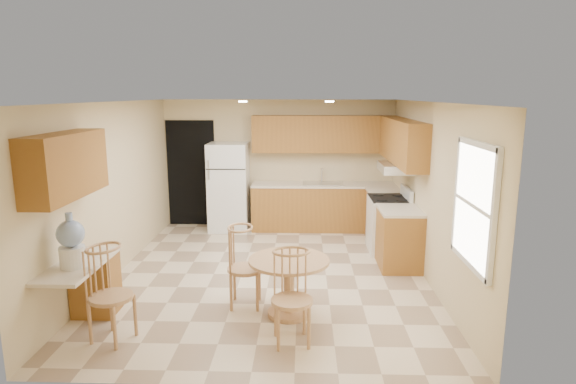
{
  "coord_description": "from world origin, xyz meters",
  "views": [
    {
      "loc": [
        0.48,
        -6.67,
        2.61
      ],
      "look_at": [
        0.26,
        0.3,
        1.18
      ],
      "focal_mm": 30.0,
      "sensor_mm": 36.0,
      "label": 1
    }
  ],
  "objects_px": {
    "dining_table": "(289,279)",
    "chair_desk": "(106,289)",
    "stove": "(389,224)",
    "refrigerator": "(229,187)",
    "chair_table_b": "(292,292)",
    "water_crock": "(71,243)",
    "chair_table_a": "(244,261)"
  },
  "relations": [
    {
      "from": "stove",
      "to": "water_crock",
      "type": "xyz_separation_m",
      "value": [
        -3.92,
        -2.99,
        0.57
      ]
    },
    {
      "from": "chair_table_a",
      "to": "water_crock",
      "type": "bearing_deg",
      "value": -70.18
    },
    {
      "from": "stove",
      "to": "chair_table_b",
      "type": "height_order",
      "value": "stove"
    },
    {
      "from": "refrigerator",
      "to": "chair_table_b",
      "type": "relative_size",
      "value": 1.69
    },
    {
      "from": "stove",
      "to": "dining_table",
      "type": "bearing_deg",
      "value": -122.84
    },
    {
      "from": "dining_table",
      "to": "chair_desk",
      "type": "height_order",
      "value": "chair_desk"
    },
    {
      "from": "dining_table",
      "to": "chair_table_b",
      "type": "relative_size",
      "value": 0.95
    },
    {
      "from": "refrigerator",
      "to": "chair_table_b",
      "type": "xyz_separation_m",
      "value": [
        1.32,
        -4.45,
        -0.23
      ]
    },
    {
      "from": "dining_table",
      "to": "chair_table_a",
      "type": "bearing_deg",
      "value": 164.42
    },
    {
      "from": "stove",
      "to": "dining_table",
      "type": "xyz_separation_m",
      "value": [
        -1.6,
        -2.48,
        -0.01
      ]
    },
    {
      "from": "refrigerator",
      "to": "chair_table_a",
      "type": "relative_size",
      "value": 1.67
    },
    {
      "from": "stove",
      "to": "dining_table",
      "type": "height_order",
      "value": "stove"
    },
    {
      "from": "chair_desk",
      "to": "water_crock",
      "type": "xyz_separation_m",
      "value": [
        -0.45,
        0.24,
        0.41
      ]
    },
    {
      "from": "chair_table_a",
      "to": "water_crock",
      "type": "distance_m",
      "value": 1.94
    },
    {
      "from": "dining_table",
      "to": "chair_desk",
      "type": "xyz_separation_m",
      "value": [
        -1.87,
        -0.75,
        0.17
      ]
    },
    {
      "from": "chair_table_a",
      "to": "chair_desk",
      "type": "relative_size",
      "value": 0.98
    },
    {
      "from": "chair_table_a",
      "to": "chair_table_b",
      "type": "relative_size",
      "value": 1.01
    },
    {
      "from": "refrigerator",
      "to": "water_crock",
      "type": "relative_size",
      "value": 2.8
    },
    {
      "from": "chair_table_a",
      "to": "chair_table_b",
      "type": "bearing_deg",
      "value": 33.17
    },
    {
      "from": "refrigerator",
      "to": "dining_table",
      "type": "height_order",
      "value": "refrigerator"
    },
    {
      "from": "chair_table_a",
      "to": "chair_table_b",
      "type": "height_order",
      "value": "chair_table_a"
    },
    {
      "from": "dining_table",
      "to": "chair_desk",
      "type": "distance_m",
      "value": 2.02
    },
    {
      "from": "stove",
      "to": "chair_table_a",
      "type": "xyz_separation_m",
      "value": [
        -2.15,
        -2.33,
        0.15
      ]
    },
    {
      "from": "chair_table_b",
      "to": "chair_desk",
      "type": "bearing_deg",
      "value": -8.21
    },
    {
      "from": "refrigerator",
      "to": "chair_table_a",
      "type": "height_order",
      "value": "refrigerator"
    },
    {
      "from": "chair_desk",
      "to": "water_crock",
      "type": "distance_m",
      "value": 0.66
    },
    {
      "from": "stove",
      "to": "dining_table",
      "type": "distance_m",
      "value": 2.95
    },
    {
      "from": "chair_desk",
      "to": "stove",
      "type": "bearing_deg",
      "value": 152.38
    },
    {
      "from": "refrigerator",
      "to": "chair_table_b",
      "type": "bearing_deg",
      "value": -73.44
    },
    {
      "from": "refrigerator",
      "to": "dining_table",
      "type": "relative_size",
      "value": 1.77
    },
    {
      "from": "chair_table_a",
      "to": "chair_table_b",
      "type": "distance_m",
      "value": 1.08
    },
    {
      "from": "stove",
      "to": "chair_table_a",
      "type": "bearing_deg",
      "value": -132.74
    }
  ]
}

